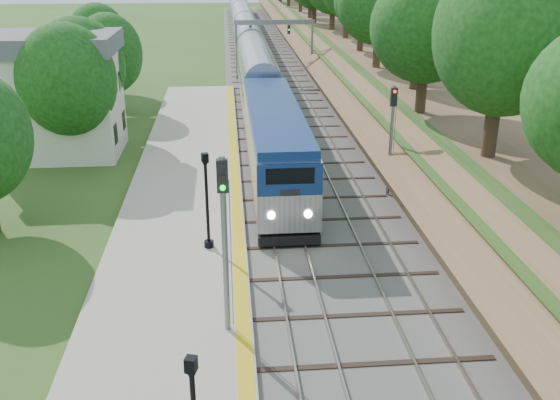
{
  "coord_description": "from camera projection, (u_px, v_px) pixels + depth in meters",
  "views": [
    {
      "loc": [
        -2.66,
        -11.9,
        12.98
      ],
      "look_at": [
        -0.5,
        13.28,
        2.8
      ],
      "focal_mm": 40.0,
      "sensor_mm": 36.0,
      "label": 1
    }
  ],
  "objects": [
    {
      "name": "trackbed",
      "position": [
        267.0,
        70.0,
        71.65
      ],
      "size": [
        9.5,
        170.0,
        0.28
      ],
      "color": "#4C4944",
      "rests_on": "ground"
    },
    {
      "name": "platform",
      "position": [
        179.0,
        232.0,
        30.36
      ],
      "size": [
        6.4,
        68.0,
        0.38
      ],
      "primitive_type": "cube",
      "color": "#A39A84",
      "rests_on": "ground"
    },
    {
      "name": "yellow_stripe",
      "position": [
        238.0,
        226.0,
        30.52
      ],
      "size": [
        0.55,
        68.0,
        0.01
      ],
      "primitive_type": "cube",
      "color": "gold",
      "rests_on": "platform"
    },
    {
      "name": "embankment",
      "position": [
        339.0,
        53.0,
        71.61
      ],
      "size": [
        10.64,
        170.0,
        11.7
      ],
      "color": "brown",
      "rests_on": "ground"
    },
    {
      "name": "station_building",
      "position": [
        55.0,
        94.0,
        41.15
      ],
      "size": [
        8.6,
        6.6,
        8.0
      ],
      "color": "white",
      "rests_on": "ground"
    },
    {
      "name": "signal_gantry",
      "position": [
        274.0,
        33.0,
        65.28
      ],
      "size": [
        8.4,
        0.38,
        6.2
      ],
      "color": "slate",
      "rests_on": "ground"
    },
    {
      "name": "trees_behind_platform",
      "position": [
        65.0,
        123.0,
        32.58
      ],
      "size": [
        7.82,
        53.32,
        7.21
      ],
      "color": "#332316",
      "rests_on": "ground"
    },
    {
      "name": "train",
      "position": [
        245.0,
        37.0,
        82.45
      ],
      "size": [
        2.99,
        119.79,
        4.39
      ],
      "color": "black",
      "rests_on": "trackbed"
    },
    {
      "name": "lamppost_far",
      "position": [
        207.0,
        206.0,
        27.67
      ],
      "size": [
        0.44,
        0.44,
        4.47
      ],
      "color": "black",
      "rests_on": "platform"
    },
    {
      "name": "signal_platform",
      "position": [
        224.0,
        227.0,
        20.82
      ],
      "size": [
        0.38,
        0.3,
        6.47
      ],
      "color": "slate",
      "rests_on": "platform"
    },
    {
      "name": "signal_farside",
      "position": [
        392.0,
        130.0,
        33.86
      ],
      "size": [
        0.34,
        0.27,
        6.16
      ],
      "color": "slate",
      "rests_on": "ground"
    }
  ]
}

